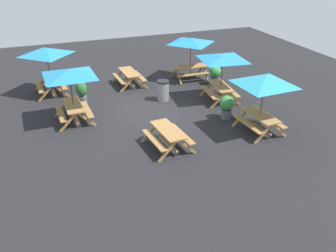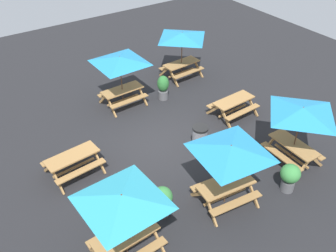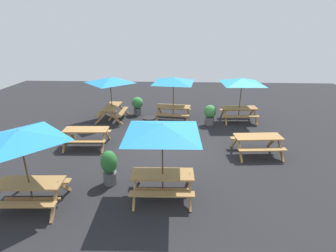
% 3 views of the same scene
% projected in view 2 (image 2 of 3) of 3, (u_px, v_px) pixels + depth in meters
% --- Properties ---
extents(ground_plane, '(27.98, 27.98, 0.00)m').
position_uv_depth(ground_plane, '(162.00, 141.00, 14.42)').
color(ground_plane, '#232326').
rests_on(ground_plane, ground).
extents(picnic_table_0, '(2.10, 2.10, 2.34)m').
position_uv_depth(picnic_table_0, '(182.00, 39.00, 17.47)').
color(picnic_table_0, '#A87A44').
rests_on(picnic_table_0, ground).
extents(picnic_table_1, '(2.06, 2.06, 2.34)m').
position_uv_depth(picnic_table_1, '(302.00, 115.00, 12.35)').
color(picnic_table_1, '#A87A44').
rests_on(picnic_table_1, ground).
extents(picnic_table_2, '(1.91, 1.66, 0.81)m').
position_uv_depth(picnic_table_2, '(73.00, 160.00, 12.69)').
color(picnic_table_2, '#A87A44').
rests_on(picnic_table_2, ground).
extents(picnic_table_3, '(2.82, 2.82, 2.34)m').
position_uv_depth(picnic_table_3, '(122.00, 204.00, 9.22)').
color(picnic_table_3, '#A87A44').
rests_on(picnic_table_3, ground).
extents(picnic_table_4, '(2.83, 2.83, 2.34)m').
position_uv_depth(picnic_table_4, '(120.00, 63.00, 15.41)').
color(picnic_table_4, '#A87A44').
rests_on(picnic_table_4, ground).
extents(picnic_table_5, '(2.81, 2.81, 2.34)m').
position_uv_depth(picnic_table_5, '(230.00, 154.00, 10.76)').
color(picnic_table_5, '#A87A44').
rests_on(picnic_table_5, ground).
extents(picnic_table_6, '(1.85, 1.60, 0.81)m').
position_uv_depth(picnic_table_6, '(233.00, 104.00, 15.56)').
color(picnic_table_6, '#A87A44').
rests_on(picnic_table_6, ground).
extents(trash_bin_gray, '(0.59, 0.59, 0.98)m').
position_uv_depth(trash_bin_gray, '(200.00, 138.00, 13.80)').
color(trash_bin_gray, gray).
rests_on(trash_bin_gray, ground).
extents(potted_plant_0, '(0.65, 0.65, 1.03)m').
position_uv_depth(potted_plant_0, '(290.00, 176.00, 12.00)').
color(potted_plant_0, '#59595B').
rests_on(potted_plant_0, ground).
extents(potted_plant_1, '(0.62, 0.62, 1.04)m').
position_uv_depth(potted_plant_1, '(162.00, 200.00, 11.18)').
color(potted_plant_1, '#59595B').
rests_on(potted_plant_1, ground).
extents(potted_plant_2, '(0.52, 0.52, 1.15)m').
position_uv_depth(potted_plant_2, '(163.00, 87.00, 16.60)').
color(potted_plant_2, '#59595B').
rests_on(potted_plant_2, ground).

